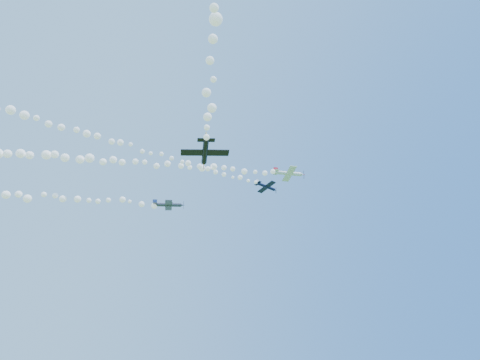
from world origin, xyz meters
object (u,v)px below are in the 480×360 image
plane_grey (168,205)px  plane_black (205,152)px  plane_navy (266,187)px  plane_white (289,173)px

plane_grey → plane_black: size_ratio=1.00×
plane_navy → plane_black: size_ratio=0.95×
plane_white → plane_navy: 7.79m
plane_white → plane_grey: bearing=-170.6°
plane_black → plane_grey: bearing=12.4°
plane_white → plane_black: (-33.42, -23.62, -18.30)m
plane_white → plane_black: 44.82m
plane_white → plane_grey: (-28.53, 5.83, -13.18)m
plane_black → plane_navy: bearing=-23.5°
plane_navy → plane_black: (-31.45, -31.12, -17.55)m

